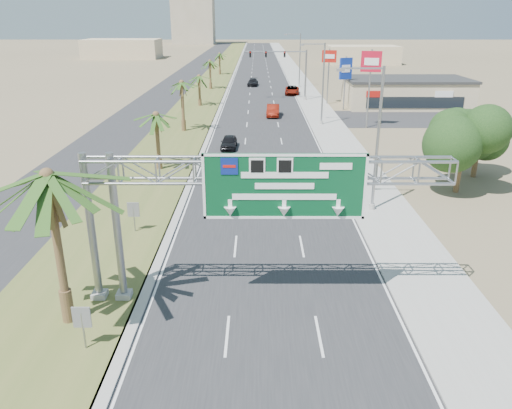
{
  "coord_description": "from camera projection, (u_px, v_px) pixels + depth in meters",
  "views": [
    {
      "loc": [
        -0.7,
        -11.22,
        13.0
      ],
      "look_at": [
        -0.75,
        12.05,
        4.2
      ],
      "focal_mm": 35.0,
      "sensor_mm": 36.0,
      "label": 1
    }
  ],
  "objects": [
    {
      "name": "pole_sign_red_near",
      "position": [
        371.0,
        66.0,
        59.32
      ],
      "size": [
        2.4,
        0.89,
        9.37
      ],
      "color": "gray",
      "rests_on": "ground"
    },
    {
      "name": "palm_row_c",
      "position": [
        182.0,
        84.0,
        58.0
      ],
      "size": [
        3.99,
        3.99,
        6.75
      ],
      "color": "brown",
      "rests_on": "ground"
    },
    {
      "name": "car_far",
      "position": [
        253.0,
        82.0,
        98.96
      ],
      "size": [
        2.28,
        4.85,
        1.37
      ],
      "primitive_type": "imported",
      "rotation": [
        0.0,
        0.0,
        -0.08
      ],
      "color": "black",
      "rests_on": "ground"
    },
    {
      "name": "building_distant_right",
      "position": [
        362.0,
        55.0,
        145.09
      ],
      "size": [
        20.0,
        12.0,
        5.0
      ],
      "primitive_type": "cube",
      "color": "#CAAE88",
      "rests_on": "ground"
    },
    {
      "name": "median_signback_b",
      "position": [
        134.0,
        212.0,
        31.43
      ],
      "size": [
        0.75,
        0.08,
        2.08
      ],
      "color": "gray",
      "rests_on": "ground"
    },
    {
      "name": "opposing_road",
      "position": [
        188.0,
        75.0,
        118.01
      ],
      "size": [
        8.0,
        300.0,
        0.02
      ],
      "primitive_type": "cube",
      "color": "#28282B",
      "rests_on": "ground"
    },
    {
      "name": "streetlight_far",
      "position": [
        299.0,
        62.0,
        95.72
      ],
      "size": [
        3.27,
        0.44,
        10.0
      ],
      "color": "gray",
      "rests_on": "ground"
    },
    {
      "name": "median_signback_a",
      "position": [
        82.0,
        320.0,
        20.21
      ],
      "size": [
        0.75,
        0.08,
        2.08
      ],
      "color": "gray",
      "rests_on": "ground"
    },
    {
      "name": "oak_far",
      "position": [
        480.0,
        133.0,
        41.77
      ],
      "size": [
        3.5,
        3.5,
        5.6
      ],
      "color": "brown",
      "rests_on": "ground"
    },
    {
      "name": "palm_row_b",
      "position": [
        156.0,
        116.0,
        43.31
      ],
      "size": [
        3.99,
        3.99,
        5.95
      ],
      "color": "brown",
      "rests_on": "ground"
    },
    {
      "name": "streetlight_near",
      "position": [
        374.0,
        146.0,
        33.99
      ],
      "size": [
        3.27,
        0.44,
        10.0
      ],
      "color": "gray",
      "rests_on": "ground"
    },
    {
      "name": "store_building",
      "position": [
        406.0,
        93.0,
        76.07
      ],
      "size": [
        18.0,
        10.0,
        4.0
      ],
      "primitive_type": "cube",
      "color": "#CAAE88",
      "rests_on": "ground"
    },
    {
      "name": "car_left_lane",
      "position": [
        229.0,
        142.0,
        52.04
      ],
      "size": [
        1.71,
        4.0,
        1.34
      ],
      "primitive_type": "imported",
      "rotation": [
        0.0,
        0.0,
        -0.03
      ],
      "color": "black",
      "rests_on": "ground"
    },
    {
      "name": "palm_row_e",
      "position": [
        210.0,
        62.0,
        92.81
      ],
      "size": [
        3.99,
        3.99,
        6.15
      ],
      "color": "brown",
      "rests_on": "ground"
    },
    {
      "name": "pole_sign_blue",
      "position": [
        346.0,
        71.0,
        71.92
      ],
      "size": [
        1.94,
        1.11,
        7.64
      ],
      "color": "gray",
      "rests_on": "ground"
    },
    {
      "name": "building_distant_left",
      "position": [
        122.0,
        49.0,
        163.77
      ],
      "size": [
        24.0,
        14.0,
        6.0
      ],
      "primitive_type": "cube",
      "color": "#CAAE88",
      "rests_on": "ground"
    },
    {
      "name": "signal_mast",
      "position": [
        293.0,
        70.0,
        80.68
      ],
      "size": [
        10.28,
        0.71,
        8.0
      ],
      "color": "gray",
      "rests_on": "ground"
    },
    {
      "name": "palm_row_d",
      "position": [
        199.0,
        77.0,
        75.28
      ],
      "size": [
        3.99,
        3.99,
        5.45
      ],
      "color": "brown",
      "rests_on": "ground"
    },
    {
      "name": "oak_near",
      "position": [
        464.0,
        136.0,
        37.78
      ],
      "size": [
        4.5,
        4.5,
        6.8
      ],
      "color": "brown",
      "rests_on": "ground"
    },
    {
      "name": "pole_sign_red_far",
      "position": [
        329.0,
        61.0,
        76.38
      ],
      "size": [
        2.21,
        0.82,
        8.36
      ],
      "color": "gray",
      "rests_on": "ground"
    },
    {
      "name": "palm_row_f",
      "position": [
        219.0,
        54.0,
        116.33
      ],
      "size": [
        3.99,
        3.99,
        5.75
      ],
      "color": "brown",
      "rests_on": "ground"
    },
    {
      "name": "car_mid_lane",
      "position": [
        273.0,
        110.0,
        68.87
      ],
      "size": [
        1.96,
        4.93,
        1.6
      ],
      "primitive_type": "imported",
      "rotation": [
        0.0,
        0.0,
        -0.06
      ],
      "color": "maroon",
      "rests_on": "ground"
    },
    {
      "name": "sign_gantry",
      "position": [
        249.0,
        182.0,
        22.24
      ],
      "size": [
        16.75,
        1.24,
        7.5
      ],
      "color": "gray",
      "rests_on": "ground"
    },
    {
      "name": "car_right_lane",
      "position": [
        292.0,
        90.0,
        88.11
      ],
      "size": [
        2.83,
        5.42,
        1.46
      ],
      "primitive_type": "imported",
      "rotation": [
        0.0,
        0.0,
        -0.08
      ],
      "color": "gray",
      "rests_on": "ground"
    },
    {
      "name": "tower_distant",
      "position": [
        193.0,
        6.0,
        242.79
      ],
      "size": [
        20.0,
        16.0,
        35.0
      ],
      "primitive_type": "cube",
      "color": "tan",
      "rests_on": "ground"
    },
    {
      "name": "road",
      "position": [
        260.0,
        75.0,
        117.97
      ],
      "size": [
        12.0,
        300.0,
        0.02
      ],
      "primitive_type": "cube",
      "color": "#28282B",
      "rests_on": "ground"
    },
    {
      "name": "palm_near",
      "position": [
        47.0,
        177.0,
        20.14
      ],
      "size": [
        5.7,
        5.7,
        8.35
      ],
      "color": "brown",
      "rests_on": "ground"
    },
    {
      "name": "median_grass",
      "position": [
        218.0,
        75.0,
        117.98
      ],
      "size": [
        7.0,
        300.0,
        0.12
      ],
      "primitive_type": "cube",
      "color": "#545F2A",
      "rests_on": "ground"
    },
    {
      "name": "sidewalk_right",
      "position": [
        296.0,
        75.0,
        117.94
      ],
      "size": [
        4.0,
        300.0,
        0.1
      ],
      "primitive_type": "cube",
      "color": "#9E9B93",
      "rests_on": "ground"
    },
    {
      "name": "streetlight_mid",
      "position": [
        321.0,
        87.0,
        62.05
      ],
      "size": [
        3.27,
        0.44,
        10.0
      ],
      "color": "gray",
      "rests_on": "ground"
    }
  ]
}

